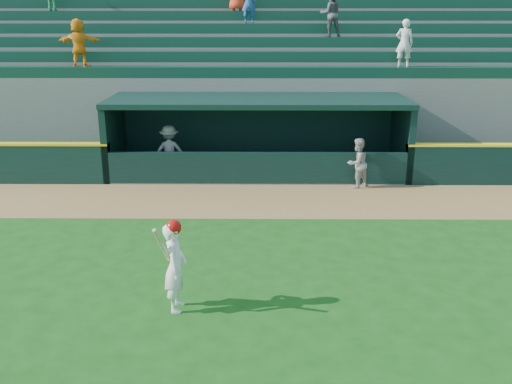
# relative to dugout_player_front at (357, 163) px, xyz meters

# --- Properties ---
(ground) EXTENTS (120.00, 120.00, 0.00)m
(ground) POSITION_rel_dugout_player_front_xyz_m (-2.97, -6.21, -0.75)
(ground) COLOR #154A12
(ground) RESTS_ON ground
(warning_track) EXTENTS (40.00, 3.00, 0.01)m
(warning_track) POSITION_rel_dugout_player_front_xyz_m (-2.97, -1.31, -0.74)
(warning_track) COLOR olive
(warning_track) RESTS_ON ground
(dugout_player_front) EXTENTS (0.92, 0.88, 1.50)m
(dugout_player_front) POSITION_rel_dugout_player_front_xyz_m (0.00, 0.00, 0.00)
(dugout_player_front) COLOR #9F9F9A
(dugout_player_front) RESTS_ON ground
(dugout_player_inside) EXTENTS (1.10, 0.68, 1.64)m
(dugout_player_inside) POSITION_rel_dugout_player_front_xyz_m (-5.77, 1.18, 0.07)
(dugout_player_inside) COLOR #969792
(dugout_player_inside) RESTS_ON ground
(dugout) EXTENTS (9.40, 2.80, 2.46)m
(dugout) POSITION_rel_dugout_player_front_xyz_m (-2.97, 1.79, 0.61)
(dugout) COLOR slate
(dugout) RESTS_ON ground
(stands) EXTENTS (34.50, 6.25, 7.60)m
(stands) POSITION_rel_dugout_player_front_xyz_m (-2.99, 6.36, 1.65)
(stands) COLOR slate
(stands) RESTS_ON ground
(batter_at_plate) EXTENTS (0.49, 0.77, 1.69)m
(batter_at_plate) POSITION_rel_dugout_player_front_xyz_m (-4.35, -7.39, 0.10)
(batter_at_plate) COLOR white
(batter_at_plate) RESTS_ON ground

